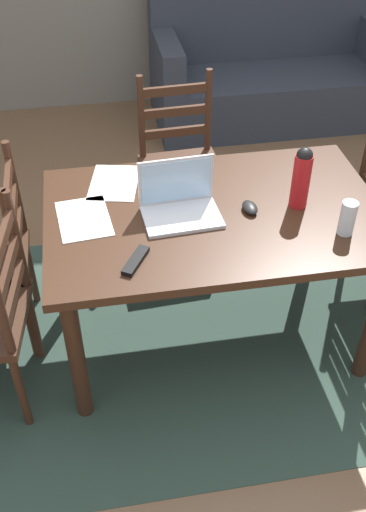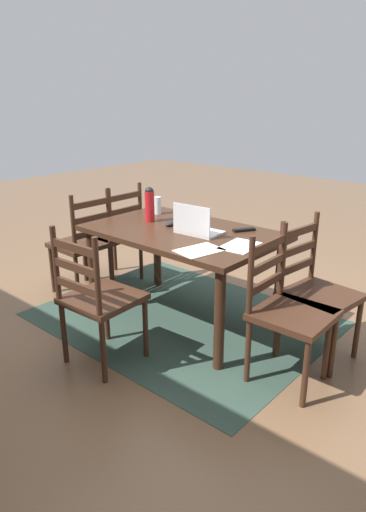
# 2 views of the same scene
# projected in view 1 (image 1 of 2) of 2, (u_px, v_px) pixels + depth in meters

# --- Properties ---
(ground_plane) EXTENTS (14.00, 14.00, 0.00)m
(ground_plane) POSITION_uv_depth(u_px,v_px,m) (210.00, 331.00, 2.99)
(ground_plane) COLOR brown
(area_rug) EXTENTS (2.17, 1.69, 0.01)m
(area_rug) POSITION_uv_depth(u_px,v_px,m) (210.00, 331.00, 2.98)
(area_rug) COLOR #2D4238
(area_rug) RESTS_ON ground
(dining_table) EXTENTS (1.44, 0.91, 0.74)m
(dining_table) POSITION_uv_depth(u_px,v_px,m) (214.00, 229.00, 2.57)
(dining_table) COLOR #382114
(dining_table) RESTS_ON ground
(chair_far_head) EXTENTS (0.46, 0.46, 0.95)m
(chair_far_head) POSITION_uv_depth(u_px,v_px,m) (182.00, 167.00, 3.31)
(chair_far_head) COLOR #3D2316
(chair_far_head) RESTS_ON ground
(couch) EXTENTS (1.80, 0.80, 1.00)m
(couch) POSITION_uv_depth(u_px,v_px,m) (269.00, 71.00, 4.61)
(couch) COLOR #2D333D
(couch) RESTS_ON ground
(laptop) EXTENTS (0.33, 0.24, 0.23)m
(laptop) POSITION_uv_depth(u_px,v_px,m) (179.00, 201.00, 2.47)
(laptop) COLOR silver
(laptop) RESTS_ON dining_table
(water_bottle) EXTENTS (0.08, 0.08, 0.28)m
(water_bottle) POSITION_uv_depth(u_px,v_px,m) (302.00, 177.00, 2.45)
(water_bottle) COLOR red
(water_bottle) RESTS_ON dining_table
(drinking_glass) EXTENTS (0.06, 0.06, 0.15)m
(drinking_glass) POSITION_uv_depth(u_px,v_px,m) (348.00, 218.00, 2.35)
(drinking_glass) COLOR silver
(drinking_glass) RESTS_ON dining_table
(computer_mouse) EXTENTS (0.07, 0.10, 0.03)m
(computer_mouse) POSITION_uv_depth(u_px,v_px,m) (250.00, 207.00, 2.50)
(computer_mouse) COLOR black
(computer_mouse) RESTS_ON dining_table
(tv_remote) EXTENTS (0.12, 0.17, 0.02)m
(tv_remote) POSITION_uv_depth(u_px,v_px,m) (136.00, 261.00, 2.25)
(tv_remote) COLOR black
(tv_remote) RESTS_ON dining_table
(paper_stack_left) EXTENTS (0.24, 0.32, 0.00)m
(paper_stack_left) POSITION_uv_depth(u_px,v_px,m) (84.00, 219.00, 2.47)
(paper_stack_left) COLOR white
(paper_stack_left) RESTS_ON dining_table
(paper_stack_right) EXTENTS (0.27, 0.33, 0.00)m
(paper_stack_right) POSITION_uv_depth(u_px,v_px,m) (114.00, 183.00, 2.68)
(paper_stack_right) COLOR white
(paper_stack_right) RESTS_ON dining_table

